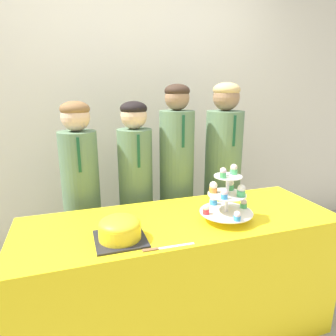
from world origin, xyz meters
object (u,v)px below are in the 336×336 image
at_px(round_cake, 120,229).
at_px(student_3, 222,185).
at_px(student_2, 176,191).
at_px(student_1, 136,201).
at_px(cake_knife, 160,249).
at_px(cupcake_stand, 227,196).
at_px(student_0, 83,207).

xyz_separation_m(round_cake, student_3, (0.92, 0.68, -0.09)).
bearing_deg(round_cake, student_2, 51.69).
distance_m(student_1, student_3, 0.70).
bearing_deg(student_3, cake_knife, -132.79).
bearing_deg(cake_knife, cupcake_stand, 24.69).
bearing_deg(round_cake, student_3, 36.44).
distance_m(student_0, student_3, 1.07).
bearing_deg(cupcake_stand, student_1, 120.46).
xyz_separation_m(cake_knife, student_3, (0.76, 0.82, -0.03)).
distance_m(round_cake, cake_knife, 0.22).
bearing_deg(student_3, student_0, -180.00).
xyz_separation_m(cupcake_stand, student_0, (-0.75, 0.63, -0.22)).
xyz_separation_m(cake_knife, student_0, (-0.31, 0.82, -0.08)).
bearing_deg(student_2, cupcake_stand, -84.28).
bearing_deg(student_1, cupcake_stand, -59.54).
relative_size(student_2, student_3, 0.99).
distance_m(round_cake, student_1, 0.73).
height_order(cupcake_stand, student_0, student_0).
height_order(student_0, student_3, student_3).
bearing_deg(student_0, cupcake_stand, -40.25).
bearing_deg(student_3, student_2, -180.00).
height_order(student_0, student_2, student_2).
xyz_separation_m(round_cake, cake_knife, (0.16, -0.14, -0.06)).
distance_m(cake_knife, student_2, 0.91).
bearing_deg(student_0, round_cake, -77.58).
distance_m(round_cake, student_3, 1.15).
relative_size(cupcake_stand, student_3, 0.21).
xyz_separation_m(student_0, student_1, (0.38, -0.00, -0.00)).
xyz_separation_m(cupcake_stand, student_3, (0.32, 0.63, -0.17)).
height_order(student_1, student_2, student_2).
relative_size(cake_knife, cupcake_stand, 0.80).
xyz_separation_m(cake_knife, cupcake_stand, (0.44, 0.19, 0.14)).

